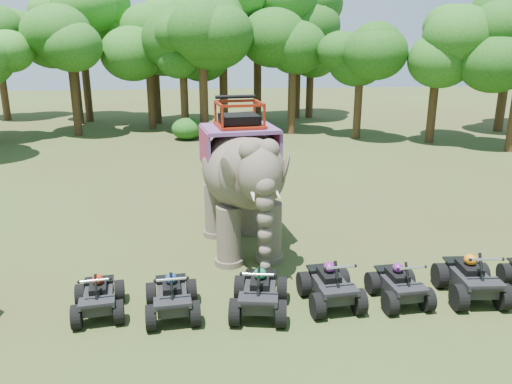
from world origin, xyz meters
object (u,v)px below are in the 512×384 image
Objects in this scene: atv_0 at (98,292)px; atv_5 at (472,273)px; elephant at (241,176)px; atv_2 at (260,287)px; atv_4 at (400,279)px; atv_1 at (172,291)px; atv_3 at (331,280)px.

atv_0 is 9.05m from atv_5.
atv_2 is (0.14, -3.95, -1.64)m from elephant.
atv_5 reaches higher than atv_2.
atv_4 is (7.20, -0.15, 0.01)m from atv_0.
atv_2 reaches higher than atv_1.
elephant reaches higher than atv_5.
atv_0 is at bearing 173.75° from atv_3.
atv_5 is (3.55, -0.05, 0.03)m from atv_3.
elephant is at bearing 101.68° from atv_2.
elephant is 3.50× the size of atv_0.
atv_2 is 5.30m from atv_5.
atv_2 reaches higher than atv_4.
atv_0 is at bearing 167.55° from atv_1.
atv_5 is at bearing -8.80° from atv_0.
atv_1 is 3.79m from atv_3.
atv_1 is at bearing 176.06° from atv_4.
atv_2 is at bearing -12.60° from atv_0.
atv_3 is at bearing -71.00° from elephant.
atv_1 is 7.34m from atv_5.
elephant is 4.28m from atv_2.
elephant is at bearing 111.58° from atv_3.
atv_0 is 0.91× the size of atv_3.
atv_2 is 1.77m from atv_3.
elephant is 5.41m from atv_0.
atv_1 is 0.91× the size of atv_5.
atv_1 is at bearing 176.61° from atv_3.
atv_0 is 0.98× the size of atv_4.
atv_1 is 5.49m from atv_4.
atv_4 is at bearing -7.33° from atv_3.
elephant is at bearing 128.83° from atv_4.
atv_5 is at bearing -4.61° from atv_1.
atv_4 is (3.60, -3.79, -1.70)m from elephant.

